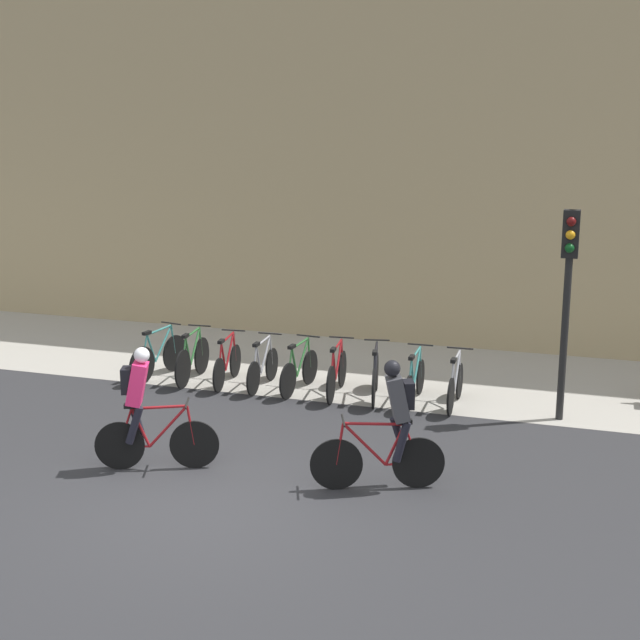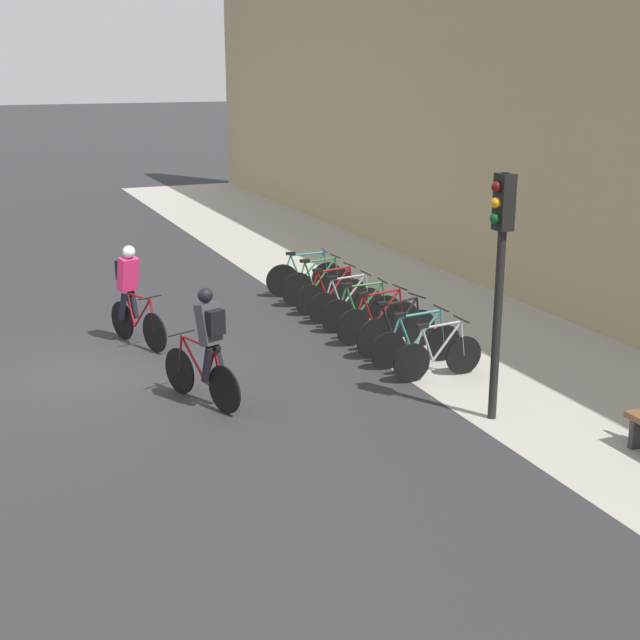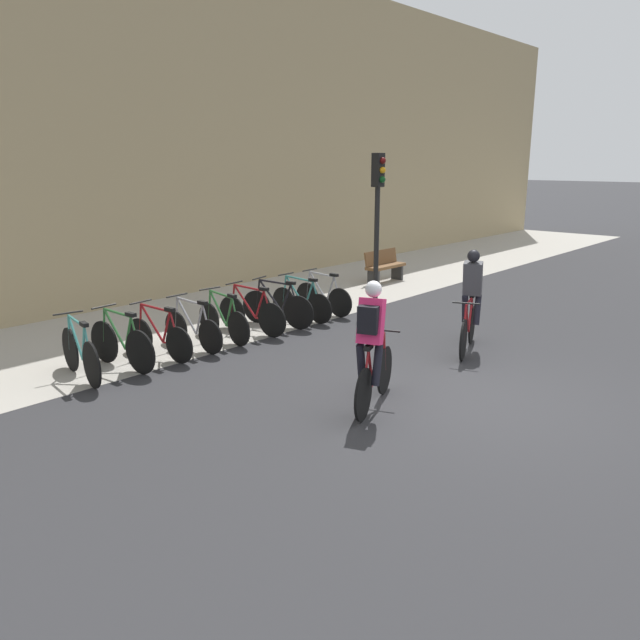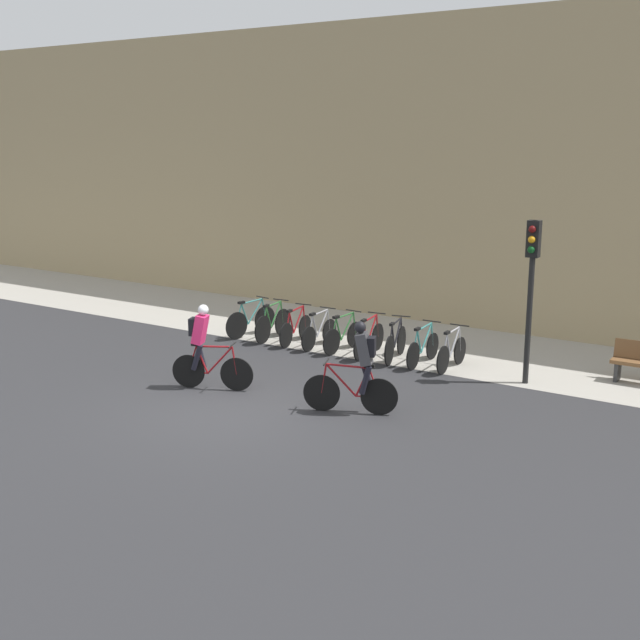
# 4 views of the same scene
# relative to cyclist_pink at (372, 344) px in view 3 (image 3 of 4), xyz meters

# --- Properties ---
(ground) EXTENTS (200.00, 200.00, 0.00)m
(ground) POSITION_rel_cyclist_pink_xyz_m (1.32, -0.86, -0.95)
(ground) COLOR #2B2B2D
(kerb_strip) EXTENTS (44.00, 4.50, 0.01)m
(kerb_strip) POSITION_rel_cyclist_pink_xyz_m (1.32, 5.89, -0.94)
(kerb_strip) COLOR #A39E93
(kerb_strip) RESTS_ON ground
(building_facade) EXTENTS (44.00, 0.60, 8.32)m
(building_facade) POSITION_rel_cyclist_pink_xyz_m (1.32, 8.44, 3.21)
(building_facade) COLOR tan
(building_facade) RESTS_ON ground
(cyclist_pink) EXTENTS (1.66, 0.70, 1.79)m
(cyclist_pink) POSITION_rel_cyclist_pink_xyz_m (0.00, 0.00, 0.00)
(cyclist_pink) COLOR black
(cyclist_pink) RESTS_ON ground
(cyclist_grey) EXTENTS (1.72, 0.73, 1.80)m
(cyclist_grey) POSITION_rel_cyclist_pink_xyz_m (3.48, 0.41, -0.00)
(cyclist_grey) COLOR black
(cyclist_grey) RESTS_ON ground
(parked_bike_0) EXTENTS (0.47, 1.70, 0.99)m
(parked_bike_0) POSITION_rel_cyclist_pink_xyz_m (-1.97, 4.12, -0.53)
(parked_bike_0) COLOR black
(parked_bike_0) RESTS_ON ground
(parked_bike_1) EXTENTS (0.46, 1.68, 0.99)m
(parked_bike_1) POSITION_rel_cyclist_pink_xyz_m (-1.26, 4.12, -0.53)
(parked_bike_1) COLOR black
(parked_bike_1) RESTS_ON ground
(parked_bike_2) EXTENTS (0.46, 1.63, 0.95)m
(parked_bike_2) POSITION_rel_cyclist_pink_xyz_m (-0.55, 4.12, -0.56)
(parked_bike_2) COLOR black
(parked_bike_2) RESTS_ON ground
(parked_bike_3) EXTENTS (0.46, 1.60, 0.95)m
(parked_bike_3) POSITION_rel_cyclist_pink_xyz_m (0.17, 4.12, -0.56)
(parked_bike_3) COLOR black
(parked_bike_3) RESTS_ON ground
(parked_bike_4) EXTENTS (0.46, 1.61, 0.96)m
(parked_bike_4) POSITION_rel_cyclist_pink_xyz_m (0.88, 4.12, -0.55)
(parked_bike_4) COLOR black
(parked_bike_4) RESTS_ON ground
(parked_bike_5) EXTENTS (0.46, 1.72, 0.97)m
(parked_bike_5) POSITION_rel_cyclist_pink_xyz_m (1.59, 4.12, -0.54)
(parked_bike_5) COLOR black
(parked_bike_5) RESTS_ON ground
(parked_bike_6) EXTENTS (0.50, 1.70, 0.98)m
(parked_bike_6) POSITION_rel_cyclist_pink_xyz_m (2.31, 4.12, -0.54)
(parked_bike_6) COLOR black
(parked_bike_6) RESTS_ON ground
(parked_bike_7) EXTENTS (0.46, 1.69, 0.95)m
(parked_bike_7) POSITION_rel_cyclist_pink_xyz_m (3.02, 4.12, -0.56)
(parked_bike_7) COLOR black
(parked_bike_7) RESTS_ON ground
(parked_bike_8) EXTENTS (0.46, 1.60, 0.95)m
(parked_bike_8) POSITION_rel_cyclist_pink_xyz_m (3.73, 4.12, -0.56)
(parked_bike_8) COLOR black
(parked_bike_8) RESTS_ON ground
(traffic_light_pole) EXTENTS (0.26, 0.30, 3.47)m
(traffic_light_pole) POSITION_rel_cyclist_pink_xyz_m (5.49, 3.99, 1.47)
(traffic_light_pole) COLOR black
(traffic_light_pole) RESTS_ON ground
(bench) EXTENTS (1.41, 0.44, 0.89)m
(bench) POSITION_rel_cyclist_pink_xyz_m (7.66, 5.30, -0.49)
(bench) COLOR brown
(bench) RESTS_ON ground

